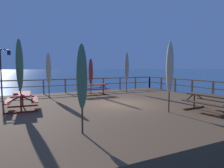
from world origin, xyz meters
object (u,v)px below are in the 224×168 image
Objects in this scene: picnic_table_mid_left at (211,99)px; patio_umbrella_tall_mid_left at (127,67)px; picnic_table_front_left at (92,87)px; patio_umbrella_tall_back_right at (91,72)px; patio_umbrella_tall_front at (82,77)px; patio_umbrella_short_mid at (20,65)px; picnic_table_mid_centre at (22,98)px; patio_umbrella_short_front at (170,68)px; lamp_post_hooked at (4,65)px; patio_umbrella_short_back at (48,69)px.

patio_umbrella_tall_mid_left reaches higher than picnic_table_mid_left.
picnic_table_front_left is (-2.86, 7.44, 0.00)m from picnic_table_mid_left.
picnic_table_mid_left is 7.97m from picnic_table_front_left.
patio_umbrella_tall_front is (-3.07, -7.74, 0.03)m from patio_umbrella_tall_back_right.
picnic_table_mid_left is at bearing -29.28° from patio_umbrella_short_mid.
patio_umbrella_short_mid reaches higher than patio_umbrella_tall_mid_left.
picnic_table_mid_centre is at bearing 52.15° from patio_umbrella_short_mid.
picnic_table_mid_centre is 0.64× the size of patio_umbrella_short_front.
lamp_post_hooked reaches higher than patio_umbrella_tall_back_right.
patio_umbrella_short_mid is at bearing -79.57° from lamp_post_hooked.
picnic_table_mid_left is 8.62m from picnic_table_mid_centre.
patio_umbrella_tall_back_right is 8.33m from patio_umbrella_tall_front.
patio_umbrella_short_front is 0.94× the size of patio_umbrella_short_mid.
patio_umbrella_tall_mid_left is (7.65, 3.36, -0.08)m from patio_umbrella_short_mid.
patio_umbrella_short_mid is 4.73m from patio_umbrella_tall_front.
picnic_table_mid_left is 0.66× the size of patio_umbrella_short_mid.
picnic_table_mid_centre is 6.90m from patio_umbrella_short_front.
patio_umbrella_tall_mid_left reaches higher than patio_umbrella_tall_front.
picnic_table_mid_left is 0.68× the size of lamp_post_hooked.
patio_umbrella_tall_front reaches higher than picnic_table_mid_centre.
patio_umbrella_short_mid is 8.36m from patio_umbrella_tall_mid_left.
patio_umbrella_tall_back_right is (-0.02, 0.08, 1.10)m from picnic_table_front_left.
picnic_table_front_left is at bearing 34.42° from picnic_table_mid_centre.
patio_umbrella_short_front reaches higher than patio_umbrella_tall_back_right.
patio_umbrella_short_mid is at bearing 149.60° from patio_umbrella_short_front.
patio_umbrella_short_front is 1.18× the size of patio_umbrella_tall_back_right.
picnic_table_mid_centre is 5.02m from lamp_post_hooked.
patio_umbrella_tall_back_right is 3.03m from patio_umbrella_tall_mid_left.
picnic_table_mid_left is 1.09× the size of picnic_table_mid_centre.
patio_umbrella_short_back reaches higher than picnic_table_front_left.
patio_umbrella_tall_front is at bearing -91.18° from patio_umbrella_short_back.
patio_umbrella_tall_mid_left is at bearing 2.71° from picnic_table_front_left.
patio_umbrella_tall_back_right is 2.92m from patio_umbrella_short_back.
patio_umbrella_short_front is at bearing -50.58° from lamp_post_hooked.
picnic_table_mid_left is 9.54m from patio_umbrella_short_back.
patio_umbrella_short_back reaches higher than picnic_table_mid_left.
picnic_table_mid_left and picnic_table_front_left have the same top height.
patio_umbrella_short_back is 0.91× the size of lamp_post_hooked.
picnic_table_mid_centre is at bearing -79.00° from lamp_post_hooked.
picnic_table_front_left is at bearing 99.98° from patio_umbrella_short_front.
picnic_table_front_left is 5.61m from picnic_table_mid_centre.
patio_umbrella_tall_mid_left reaches higher than patio_umbrella_short_front.
picnic_table_mid_left is 7.72m from patio_umbrella_tall_mid_left.
patio_umbrella_short_back is at bearing 121.59° from patio_umbrella_short_front.
patio_umbrella_tall_front reaches higher than picnic_table_mid_left.
patio_umbrella_short_front is (1.17, -6.64, 1.39)m from picnic_table_front_left.
picnic_table_front_left and picnic_table_mid_centre have the same top height.
picnic_table_front_left is 0.73× the size of patio_umbrella_short_front.
picnic_table_front_left is 5.87m from patio_umbrella_short_mid.
picnic_table_front_left is 5.95m from lamp_post_hooked.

